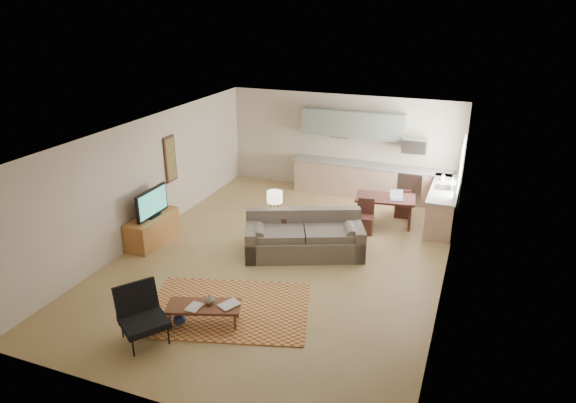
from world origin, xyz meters
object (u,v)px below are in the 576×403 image
at_px(sofa, 304,235).
at_px(console_table, 275,229).
at_px(armchair, 143,317).
at_px(tv_credenza, 153,229).
at_px(coffee_table, 204,314).
at_px(dining_table, 384,211).

height_order(sofa, console_table, sofa).
xyz_separation_m(armchair, console_table, (0.59, 3.96, -0.10)).
bearing_deg(tv_credenza, coffee_table, -41.46).
distance_m(sofa, tv_credenza, 3.40).
height_order(tv_credenza, console_table, console_table).
xyz_separation_m(coffee_table, armchair, (-0.65, -0.74, 0.26)).
height_order(sofa, tv_credenza, sofa).
bearing_deg(dining_table, armchair, -121.81).
relative_size(armchair, dining_table, 0.65).
distance_m(armchair, tv_credenza, 3.65).
relative_size(sofa, armchair, 2.87).
bearing_deg(console_table, dining_table, 35.54).
relative_size(console_table, dining_table, 0.51).
relative_size(coffee_table, dining_table, 0.89).
bearing_deg(sofa, console_table, 139.68).
bearing_deg(tv_credenza, armchair, -57.05).
relative_size(armchair, tv_credenza, 0.65).
bearing_deg(sofa, tv_credenza, 168.21).
bearing_deg(coffee_table, dining_table, 49.81).
distance_m(armchair, dining_table, 6.47).
distance_m(sofa, armchair, 3.96).
distance_m(coffee_table, console_table, 3.23).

